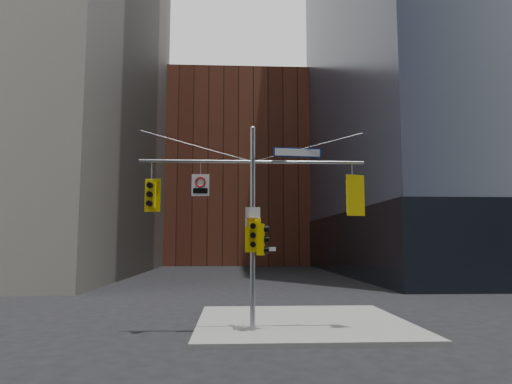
{
  "coord_description": "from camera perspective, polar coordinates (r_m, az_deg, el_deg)",
  "views": [
    {
      "loc": [
        -0.69,
        -13.97,
        3.14
      ],
      "look_at": [
        0.12,
        2.0,
        4.92
      ],
      "focal_mm": 32.0,
      "sensor_mm": 36.0,
      "label": 1
    }
  ],
  "objects": [
    {
      "name": "street_sign_blade",
      "position": [
        16.45,
        5.2,
        4.94
      ],
      "size": [
        1.74,
        0.24,
        0.34
      ],
      "rotation": [
        0.0,
        0.0,
        0.11
      ],
      "color": "navy",
      "rests_on": "ground"
    },
    {
      "name": "ground",
      "position": [
        14.34,
        -0.06,
        -18.99
      ],
      "size": [
        160.0,
        160.0,
        0.0
      ],
      "primitive_type": "plane",
      "color": "black",
      "rests_on": "ground"
    },
    {
      "name": "sidewalk_corner",
      "position": [
        18.43,
        5.76,
        -15.88
      ],
      "size": [
        8.0,
        8.0,
        0.15
      ],
      "primitive_type": "cube",
      "color": "gray",
      "rests_on": "ground"
    },
    {
      "name": "street_blade_ns",
      "position": [
        16.44,
        -0.49,
        -7.32
      ],
      "size": [
        0.05,
        0.79,
        0.16
      ],
      "rotation": [
        0.0,
        0.0,
        -0.02
      ],
      "color": "#145926",
      "rests_on": "ground"
    },
    {
      "name": "traffic_light_east_arm",
      "position": [
        16.61,
        12.0,
        -0.47
      ],
      "size": [
        0.68,
        0.64,
        1.45
      ],
      "rotation": [
        0.0,
        0.0,
        3.4
      ],
      "color": "yellow",
      "rests_on": "ground"
    },
    {
      "name": "traffic_light_pole_front",
      "position": [
        15.72,
        -0.37,
        -5.43
      ],
      "size": [
        0.56,
        0.45,
        1.17
      ],
      "rotation": [
        0.0,
        0.0,
        -0.06
      ],
      "color": "yellow",
      "rests_on": "ground"
    },
    {
      "name": "signal_assembly",
      "position": [
        16.03,
        -0.41,
        -1.77
      ],
      "size": [
        8.0,
        0.8,
        7.3
      ],
      "color": "gray",
      "rests_on": "ground"
    },
    {
      "name": "podium_ne",
      "position": [
        54.19,
        29.22,
        -5.69
      ],
      "size": [
        36.4,
        36.4,
        6.0
      ],
      "primitive_type": "cube",
      "color": "black",
      "rests_on": "ground"
    },
    {
      "name": "traffic_light_west_arm",
      "position": [
        16.32,
        -12.96,
        -0.34
      ],
      "size": [
        0.56,
        0.48,
        1.17
      ],
      "rotation": [
        0.0,
        0.0,
        -0.14
      ],
      "color": "yellow",
      "rests_on": "ground"
    },
    {
      "name": "street_blade_ew",
      "position": [
        16.02,
        1.2,
        -7.15
      ],
      "size": [
        0.72,
        0.05,
        0.14
      ],
      "rotation": [
        0.0,
        0.0,
        0.03
      ],
      "color": "silver",
      "rests_on": "ground"
    },
    {
      "name": "traffic_light_pole_side",
      "position": [
        16.0,
        0.75,
        -5.95
      ],
      "size": [
        0.46,
        0.39,
        1.09
      ],
      "rotation": [
        0.0,
        0.0,
        1.38
      ],
      "color": "yellow",
      "rests_on": "ground"
    },
    {
      "name": "brick_midrise",
      "position": [
        72.79,
        -2.33,
        2.24
      ],
      "size": [
        26.0,
        20.0,
        28.0
      ],
      "primitive_type": "cube",
      "color": "brown",
      "rests_on": "ground"
    },
    {
      "name": "regulatory_sign_pole",
      "position": [
        15.89,
        -0.4,
        -3.18
      ],
      "size": [
        0.51,
        0.07,
        0.67
      ],
      "rotation": [
        0.0,
        0.0,
        0.07
      ],
      "color": "silver",
      "rests_on": "ground"
    },
    {
      "name": "regulatory_sign_arm",
      "position": [
        16.12,
        -6.96,
        0.96
      ],
      "size": [
        0.62,
        0.1,
        0.77
      ],
      "rotation": [
        0.0,
        0.0,
        -0.07
      ],
      "color": "silver",
      "rests_on": "ground"
    }
  ]
}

